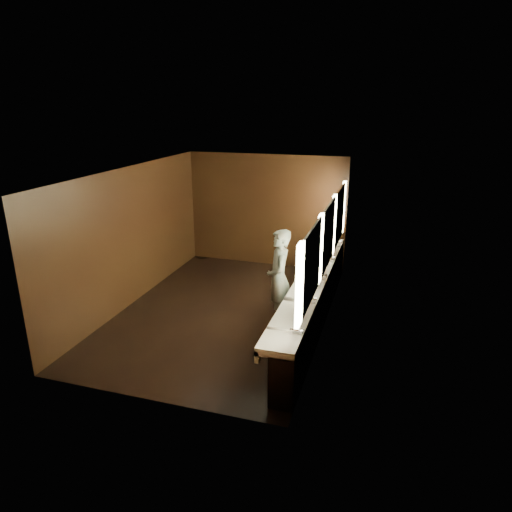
{
  "coord_description": "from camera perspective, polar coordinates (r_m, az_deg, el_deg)",
  "views": [
    {
      "loc": [
        3.02,
        -7.78,
        4.02
      ],
      "look_at": [
        0.65,
        0.0,
        1.24
      ],
      "focal_mm": 32.0,
      "sensor_mm": 36.0,
      "label": 1
    }
  ],
  "objects": [
    {
      "name": "floor",
      "position": [
        9.26,
        -3.89,
        -6.9
      ],
      "size": [
        6.0,
        6.0,
        0.0
      ],
      "primitive_type": "plane",
      "color": "black",
      "rests_on": "ground"
    },
    {
      "name": "wall_front",
      "position": [
        6.23,
        -14.01,
        -6.58
      ],
      "size": [
        4.0,
        0.02,
        2.8
      ],
      "primitive_type": "cube",
      "color": "black",
      "rests_on": "floor"
    },
    {
      "name": "wall_left",
      "position": [
        9.62,
        -15.29,
        2.38
      ],
      "size": [
        0.02,
        6.0,
        2.8
      ],
      "primitive_type": "cube",
      "color": "black",
      "rests_on": "floor"
    },
    {
      "name": "sink_counter",
      "position": [
        8.63,
        7.3,
        -5.41
      ],
      "size": [
        0.55,
        5.4,
        1.01
      ],
      "color": "black",
      "rests_on": "floor"
    },
    {
      "name": "ceiling",
      "position": [
        8.44,
        -4.31,
        10.5
      ],
      "size": [
        4.0,
        6.0,
        0.02
      ],
      "primitive_type": "cube",
      "color": "#2D2D2B",
      "rests_on": "wall_back"
    },
    {
      "name": "wall_back",
      "position": [
        11.5,
        1.26,
        5.68
      ],
      "size": [
        4.0,
        0.02,
        2.8
      ],
      "primitive_type": "cube",
      "color": "black",
      "rests_on": "floor"
    },
    {
      "name": "person",
      "position": [
        8.4,
        2.89,
        -2.8
      ],
      "size": [
        0.64,
        0.78,
        1.85
      ],
      "primitive_type": "imported",
      "rotation": [
        0.0,
        0.0,
        -1.24
      ],
      "color": "#80B7BE",
      "rests_on": "floor"
    },
    {
      "name": "mirror_band",
      "position": [
        8.17,
        8.96,
        2.5
      ],
      "size": [
        0.06,
        5.03,
        1.15
      ],
      "color": "#FAF2BC",
      "rests_on": "wall_right"
    },
    {
      "name": "wall_right",
      "position": [
        8.27,
        8.97,
        0.16
      ],
      "size": [
        0.02,
        6.0,
        2.8
      ],
      "primitive_type": "cube",
      "color": "black",
      "rests_on": "floor"
    },
    {
      "name": "trash_bin",
      "position": [
        7.18,
        2.86,
        -12.66
      ],
      "size": [
        0.37,
        0.37,
        0.53
      ],
      "primitive_type": "cylinder",
      "rotation": [
        0.0,
        0.0,
        -0.1
      ],
      "color": "black",
      "rests_on": "floor"
    }
  ]
}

